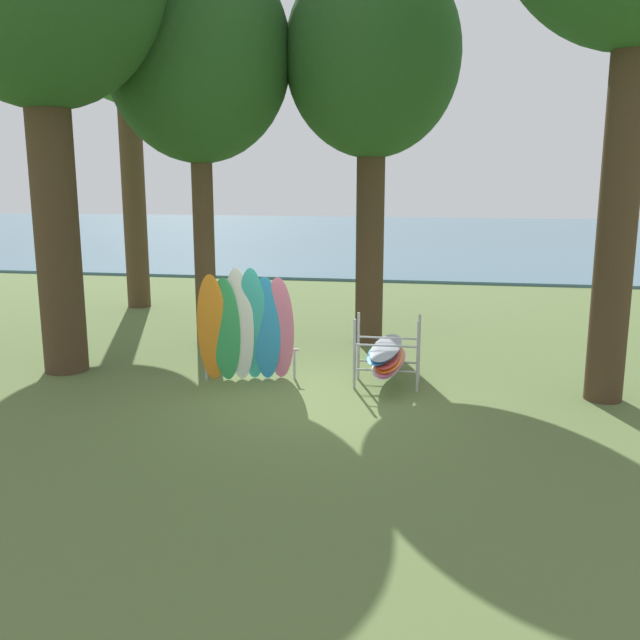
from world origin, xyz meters
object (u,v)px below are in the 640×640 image
at_px(tree_far_left_back, 198,56).
at_px(leaning_board_pile, 246,328).
at_px(tree_far_right_back, 125,32).
at_px(tree_mid_behind, 372,60).
at_px(board_storage_rack, 387,355).

xyz_separation_m(tree_far_left_back, leaning_board_pile, (1.72, -2.88, -5.09)).
bearing_deg(tree_far_right_back, tree_mid_behind, -24.64).
distance_m(tree_far_left_back, tree_far_right_back, 5.26).
bearing_deg(tree_mid_behind, tree_far_left_back, -168.82).
height_order(tree_far_left_back, tree_far_right_back, tree_far_right_back).
distance_m(tree_mid_behind, tree_far_right_back, 7.70).
relative_size(tree_far_right_back, leaning_board_pile, 4.51).
height_order(tree_mid_behind, leaning_board_pile, tree_mid_behind).
bearing_deg(board_storage_rack, tree_mid_behind, 101.40).
bearing_deg(tree_far_right_back, leaning_board_pile, -53.21).
relative_size(tree_far_left_back, leaning_board_pile, 3.92).
height_order(leaning_board_pile, board_storage_rack, leaning_board_pile).
bearing_deg(tree_far_left_back, leaning_board_pile, -59.17).
distance_m(tree_far_right_back, leaning_board_pile, 10.57).
bearing_deg(board_storage_rack, tree_far_right_back, 139.47).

